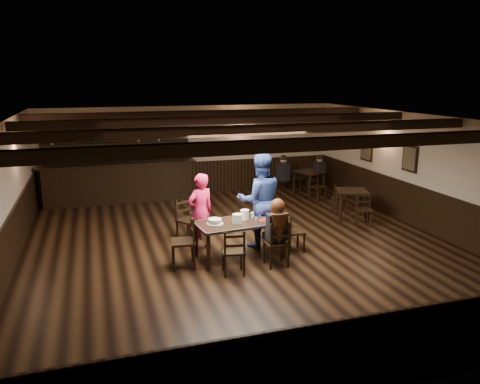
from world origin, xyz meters
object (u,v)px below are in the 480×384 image
object	(u,v)px
chair_near_right	(278,241)
cake	(215,222)
dining_table	(240,225)
man_blue	(260,200)
woman_pink	(201,212)
chair_near_left	(234,249)
bar_counter	(119,177)

from	to	relation	value
chair_near_right	cake	distance (m)	1.28
dining_table	man_blue	size ratio (longest dim) A/B	0.90
chair_near_right	man_blue	bearing A→B (deg)	86.99
woman_pink	cake	size ratio (longest dim) A/B	4.99
chair_near_left	bar_counter	world-z (taller)	bar_counter
woman_pink	man_blue	bearing A→B (deg)	151.35
bar_counter	dining_table	bearing A→B (deg)	-69.20
cake	chair_near_right	bearing A→B (deg)	-33.06
dining_table	chair_near_left	size ratio (longest dim) A/B	2.11
dining_table	chair_near_left	xyz separation A→B (m)	(-0.37, -0.80, -0.18)
cake	dining_table	bearing A→B (deg)	-1.03
woman_pink	cake	distance (m)	0.71
chair_near_left	cake	world-z (taller)	chair_near_left
cake	bar_counter	size ratio (longest dim) A/B	0.07
chair_near_left	man_blue	world-z (taller)	man_blue
dining_table	chair_near_right	distance (m)	0.87
dining_table	woman_pink	world-z (taller)	woman_pink
chair_near_right	cake	size ratio (longest dim) A/B	2.77
chair_near_right	man_blue	distance (m)	1.28
woman_pink	bar_counter	size ratio (longest dim) A/B	0.37
man_blue	cake	distance (m)	1.24
dining_table	cake	world-z (taller)	cake
man_blue	cake	bearing A→B (deg)	31.40
woman_pink	bar_counter	bearing A→B (deg)	-93.33
bar_counter	woman_pink	bearing A→B (deg)	-73.34
dining_table	man_blue	distance (m)	0.85
chair_near_left	woman_pink	distance (m)	1.56
woman_pink	cake	xyz separation A→B (m)	(0.12, -0.70, -0.02)
chair_near_left	cake	size ratio (longest dim) A/B	2.65
dining_table	chair_near_right	bearing A→B (deg)	-51.50
chair_near_left	man_blue	xyz separation A→B (m)	(0.97, 1.32, 0.50)
bar_counter	chair_near_right	bearing A→B (deg)	-66.88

